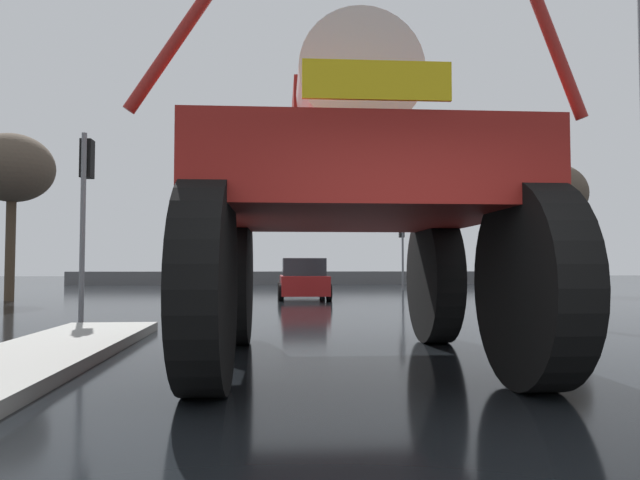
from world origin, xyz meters
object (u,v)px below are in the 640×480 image
object	(u,v)px
traffic_signal_far_left	(402,239)
traffic_signal_far_right	(231,234)
bare_tree_left	(12,169)
oversize_sprayer	(350,200)
traffic_signal_near_left	(86,185)
traffic_signal_near_right	(502,197)
sedan_ahead	(303,280)
bare_tree_right	(551,194)

from	to	relation	value
traffic_signal_far_left	traffic_signal_far_right	distance (m)	8.83
traffic_signal_far_left	bare_tree_left	bearing A→B (deg)	-152.53
oversize_sprayer	traffic_signal_near_left	size ratio (longest dim) A/B	1.41
traffic_signal_near_left	bare_tree_left	size ratio (longest dim) A/B	0.68
traffic_signal_far_right	bare_tree_left	xyz separation A→B (m)	(-7.23, -8.35, 1.78)
traffic_signal_near_left	traffic_signal_near_right	size ratio (longest dim) A/B	1.06
sedan_ahead	traffic_signal_far_right	xyz separation A→B (m)	(-3.18, 7.85, 2.18)
oversize_sprayer	traffic_signal_near_left	world-z (taller)	oversize_sprayer
traffic_signal_far_left	bare_tree_right	bearing A→B (deg)	-38.96
traffic_signal_near_left	traffic_signal_far_left	xyz separation A→B (m)	(10.93, 16.91, -0.28)
traffic_signal_near_left	bare_tree_left	world-z (taller)	bare_tree_left
sedan_ahead	bare_tree_left	xyz separation A→B (m)	(-10.41, -0.50, 3.96)
sedan_ahead	traffic_signal_far_left	xyz separation A→B (m)	(5.65, 7.85, 1.98)
sedan_ahead	traffic_signal_far_right	bearing A→B (deg)	22.49
oversize_sprayer	bare_tree_right	size ratio (longest dim) A/B	0.97
traffic_signal_near_right	traffic_signal_far_right	size ratio (longest dim) A/B	0.97
bare_tree_left	traffic_signal_far_left	bearing A→B (deg)	27.47
traffic_signal_near_left	bare_tree_left	bearing A→B (deg)	120.94
sedan_ahead	traffic_signal_far_left	size ratio (longest dim) A/B	1.12
traffic_signal_far_right	bare_tree_right	size ratio (longest dim) A/B	0.67
traffic_signal_near_right	bare_tree_right	world-z (taller)	bare_tree_right
traffic_signal_near_left	oversize_sprayer	bearing A→B (deg)	-48.77
traffic_signal_far_left	traffic_signal_near_right	bearing A→B (deg)	-95.47
traffic_signal_far_right	bare_tree_right	distance (m)	15.41
traffic_signal_near_right	traffic_signal_far_right	xyz separation A→B (m)	(-7.21, 16.90, 0.08)
traffic_signal_far_right	bare_tree_left	world-z (taller)	bare_tree_left
sedan_ahead	oversize_sprayer	bearing A→B (deg)	179.16
bare_tree_left	bare_tree_right	bearing A→B (deg)	9.58
bare_tree_left	sedan_ahead	bearing A→B (deg)	2.74
traffic_signal_near_right	traffic_signal_far_right	bearing A→B (deg)	113.11
traffic_signal_far_right	bare_tree_left	distance (m)	11.19
traffic_signal_far_left	bare_tree_left	size ratio (longest dim) A/B	0.62
traffic_signal_near_left	traffic_signal_near_right	xyz separation A→B (m)	(9.31, 0.00, -0.15)
traffic_signal_near_right	traffic_signal_far_left	bearing A→B (deg)	84.53
traffic_signal_near_left	traffic_signal_far_right	distance (m)	17.04
sedan_ahead	traffic_signal_near_left	bearing A→B (deg)	150.21
traffic_signal_near_left	traffic_signal_far_left	distance (m)	20.14
traffic_signal_near_right	bare_tree_right	xyz separation A→B (m)	(7.39, 12.24, 1.67)
oversize_sprayer	sedan_ahead	size ratio (longest dim) A/B	1.39
sedan_ahead	traffic_signal_near_right	distance (m)	10.13
sedan_ahead	bare_tree_right	bearing A→B (deg)	-73.97
traffic_signal_far_left	traffic_signal_far_right	bearing A→B (deg)	-179.97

